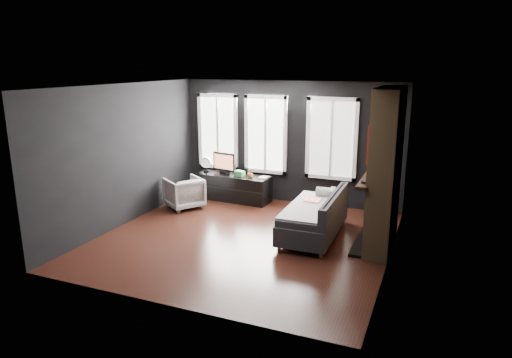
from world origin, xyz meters
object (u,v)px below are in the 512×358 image
at_px(sofa, 313,214).
at_px(book, 261,172).
at_px(media_console, 233,187).
at_px(armchair, 184,191).
at_px(mug, 250,175).
at_px(monitor, 224,162).
at_px(mantel_vase, 374,164).

xyz_separation_m(sofa, book, (-1.65, 1.54, 0.30)).
relative_size(media_console, book, 7.13).
distance_m(armchair, book, 1.73).
distance_m(media_console, mug, 0.58).
bearing_deg(book, armchair, -145.64).
distance_m(sofa, armchair, 3.11).
bearing_deg(media_console, book, 7.27).
distance_m(monitor, book, 0.91).
height_order(sofa, book, book).
distance_m(sofa, book, 2.28).
bearing_deg(mug, monitor, 169.78).
relative_size(sofa, armchair, 2.64).
bearing_deg(mantel_vase, mug, 160.83).
height_order(media_console, mantel_vase, mantel_vase).
relative_size(sofa, mug, 15.63).
distance_m(sofa, mantel_vase, 1.39).
distance_m(sofa, mug, 2.34).
relative_size(mug, book, 0.51).
distance_m(sofa, media_console, 2.75).
height_order(sofa, mantel_vase, mantel_vase).
distance_m(media_console, mantel_vase, 3.57).
relative_size(armchair, mantel_vase, 3.44).
distance_m(media_console, book, 0.78).
height_order(media_console, mug, mug).
xyz_separation_m(armchair, monitor, (0.51, 0.96, 0.50)).
xyz_separation_m(armchair, media_console, (0.75, 0.92, -0.07)).
bearing_deg(mantel_vase, monitor, 162.55).
bearing_deg(media_console, mantel_vase, -14.36).
height_order(mug, book, book).
bearing_deg(armchair, media_console, 175.58).
height_order(mug, mantel_vase, mantel_vase).
bearing_deg(sofa, media_console, 146.07).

